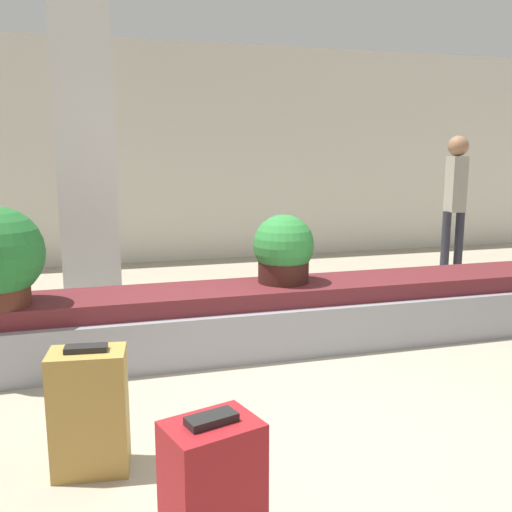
# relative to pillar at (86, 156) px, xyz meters

# --- Properties ---
(ground_plane) EXTENTS (18.00, 18.00, 0.00)m
(ground_plane) POSITION_rel_pillar_xyz_m (1.32, -2.96, -1.60)
(ground_plane) COLOR #9E937F
(back_wall) EXTENTS (18.00, 0.06, 3.20)m
(back_wall) POSITION_rel_pillar_xyz_m (1.32, 2.76, 0.00)
(back_wall) COLOR beige
(back_wall) RESTS_ON ground_plane
(carousel) EXTENTS (8.44, 0.78, 0.54)m
(carousel) POSITION_rel_pillar_xyz_m (1.32, -1.33, -1.34)
(carousel) COLOR gray
(carousel) RESTS_ON ground_plane
(pillar) EXTENTS (0.54, 0.54, 3.20)m
(pillar) POSITION_rel_pillar_xyz_m (0.00, 0.00, 0.00)
(pillar) COLOR silver
(pillar) RESTS_ON ground_plane
(suitcase_0) EXTENTS (0.39, 0.33, 0.74)m
(suitcase_0) POSITION_rel_pillar_xyz_m (0.42, -3.94, -1.24)
(suitcase_0) COLOR maroon
(suitcase_0) RESTS_ON ground_plane
(suitcase_1) EXTENTS (0.41, 0.29, 0.69)m
(suitcase_1) POSITION_rel_pillar_xyz_m (-0.02, -2.92, -1.27)
(suitcase_1) COLOR #A3843D
(suitcase_1) RESTS_ON ground_plane
(potted_plant_1) EXTENTS (0.52, 0.52, 0.58)m
(potted_plant_1) POSITION_rel_pillar_xyz_m (1.58, -1.27, -0.78)
(potted_plant_1) COLOR #381914
(potted_plant_1) RESTS_ON carousel
(traveler_1) EXTENTS (0.31, 0.36, 1.84)m
(traveler_1) POSITION_rel_pillar_xyz_m (4.51, 0.54, -0.48)
(traveler_1) COLOR #282833
(traveler_1) RESTS_ON ground_plane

